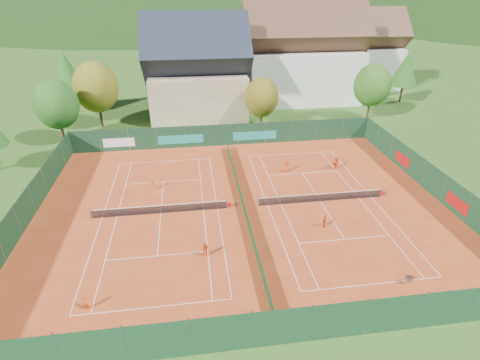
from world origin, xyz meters
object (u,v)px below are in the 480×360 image
Objects in this scene: hotel_block_b at (357,54)px; ball_hopper at (408,278)px; chalet at (197,74)px; player_right_far_b at (336,163)px; player_left_far at (153,184)px; player_right_near at (324,221)px; player_left_near at (85,303)px; player_left_mid at (206,250)px; player_right_far_a at (287,166)px; hotel_block_a at (302,59)px.

hotel_block_b reaches higher than ball_hopper.
chalet is 28.22m from player_right_far_b.
player_right_near is (15.86, -9.29, 0.00)m from player_left_far.
player_left_near reaches higher than ball_hopper.
chalet is 12.00× the size of player_left_mid.
chalet is 13.65× the size of player_left_near.
player_left_mid is 21.40m from player_right_far_b.
chalet is 36.23m from player_right_near.
chalet is 25.45m from player_right_far_a.
ball_hopper is 0.54× the size of player_right_far_a.
player_right_near is (9.82, -34.35, -6.01)m from chalet.
chalet is 26.47m from player_left_far.
player_left_mid reaches higher than ball_hopper.
player_right_near is at bearing 165.03° from player_left_far.
hotel_block_a is 17.73× the size of player_left_far.
player_right_far_b is at bearing -115.73° from hotel_block_b.
player_right_far_a reaches higher than ball_hopper.
chalet is 20.25× the size of ball_hopper.
player_left_far is 0.80× the size of player_right_far_b.
hotel_block_b is 11.28× the size of player_right_far_b.
ball_hopper is at bearing -72.27° from chalet.
hotel_block_a reaches higher than player_left_near.
player_left_near is 0.77× the size of player_right_far_b.
player_right_near is 0.83× the size of player_right_far_a.
hotel_block_a is at bearing 80.62° from player_left_mid.
player_right_far_a reaches higher than player_left_far.
player_left_near is (-42.44, -55.47, -6.03)m from hotel_block_b.
player_right_far_b is at bearing 25.78° from player_left_near.
player_left_mid is at bearing 127.86° from player_left_far.
hotel_block_b is at bearing 70.85° from ball_hopper.
ball_hopper is 0.65× the size of player_right_near.
hotel_block_a is 16.00× the size of player_left_mid.
player_right_far_b is at bearing -159.27° from player_left_far.
player_right_near is at bearing 115.05° from ball_hopper.
hotel_block_b is 12.80× the size of player_left_mid.
player_right_far_b is (5.91, -0.10, 0.03)m from player_right_far_a.
player_left_mid is at bearing 2.71° from player_right_far_b.
hotel_block_b is 21.60× the size of ball_hopper.
hotel_block_a is 18.20× the size of player_left_near.
hotel_block_b is at bearing 29.74° from hotel_block_a.
ball_hopper is 0.66× the size of player_left_far.
player_right_far_a reaches higher than player_left_near.
hotel_block_b is (33.00, 14.00, -0.01)m from chalet.
hotel_block_a reaches higher than chalet.
hotel_block_a is 1.25× the size of hotel_block_b.
player_right_far_b is at bearing 85.09° from ball_hopper.
hotel_block_b is 59.80m from ball_hopper.
player_right_near is at bearing -74.04° from chalet.
player_right_far_b reaches higher than player_right_far_a.
player_right_far_a reaches higher than player_left_mid.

